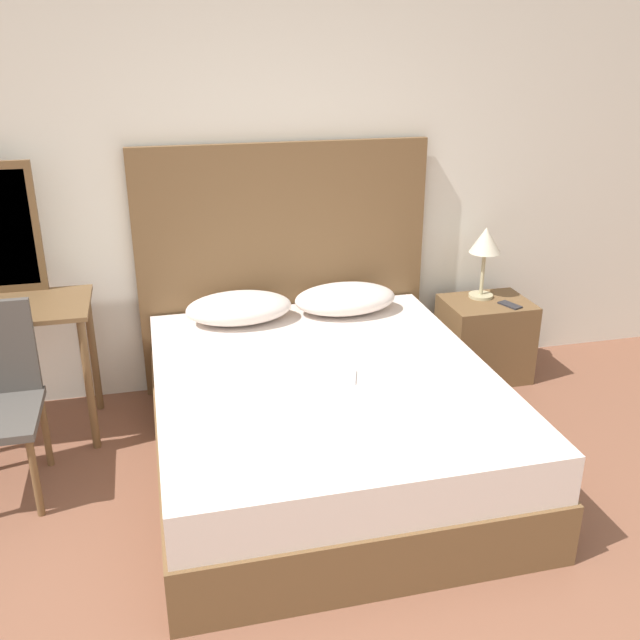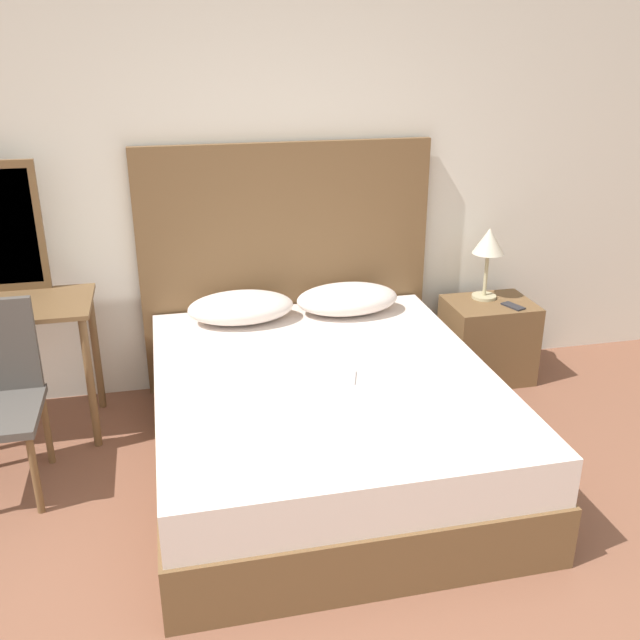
% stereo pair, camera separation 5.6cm
% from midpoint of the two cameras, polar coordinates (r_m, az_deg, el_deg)
% --- Properties ---
extents(wall_back, '(10.00, 0.06, 2.70)m').
position_cam_midpoint_polar(wall_back, '(4.41, -4.51, 11.50)').
color(wall_back, silver).
rests_on(wall_back, ground_plane).
extents(bed, '(1.73, 2.05, 0.54)m').
position_cam_midpoint_polar(bed, '(3.76, 0.78, -7.99)').
color(bed, brown).
rests_on(bed, ground_plane).
extents(headboard, '(1.82, 0.05, 1.55)m').
position_cam_midpoint_polar(headboard, '(4.50, -2.32, 4.22)').
color(headboard, brown).
rests_on(headboard, ground_plane).
extents(pillow_left, '(0.63, 0.37, 0.18)m').
position_cam_midpoint_polar(pillow_left, '(4.26, -5.97, 1.01)').
color(pillow_left, silver).
rests_on(pillow_left, bed).
extents(pillow_right, '(0.63, 0.37, 0.18)m').
position_cam_midpoint_polar(pillow_right, '(4.37, 2.57, 1.69)').
color(pillow_right, silver).
rests_on(pillow_right, bed).
extents(phone_on_bed, '(0.11, 0.16, 0.01)m').
position_cam_midpoint_polar(phone_on_bed, '(3.58, 2.75, -4.60)').
color(phone_on_bed, '#B7B7BC').
rests_on(phone_on_bed, bed).
extents(nightstand, '(0.55, 0.43, 0.53)m').
position_cam_midpoint_polar(nightstand, '(4.83, 13.56, -1.57)').
color(nightstand, brown).
rests_on(nightstand, ground_plane).
extents(table_lamp, '(0.20, 0.20, 0.47)m').
position_cam_midpoint_polar(table_lamp, '(4.69, 13.67, 5.82)').
color(table_lamp, tan).
rests_on(table_lamp, nightstand).
extents(phone_on_nightstand, '(0.12, 0.17, 0.01)m').
position_cam_midpoint_polar(phone_on_nightstand, '(4.69, 15.53, 1.08)').
color(phone_on_nightstand, '#232328').
rests_on(phone_on_nightstand, nightstand).
extents(vanity_desk, '(0.97, 0.54, 0.79)m').
position_cam_midpoint_polar(vanity_desk, '(4.23, -23.71, -0.65)').
color(vanity_desk, brown).
rests_on(vanity_desk, ground_plane).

